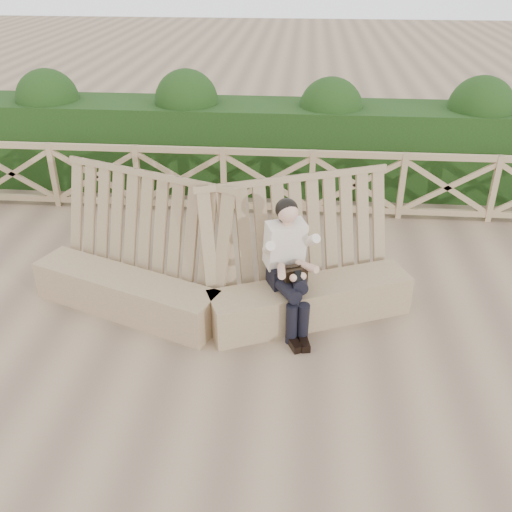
{
  "coord_description": "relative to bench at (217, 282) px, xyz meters",
  "views": [
    {
      "loc": [
        0.56,
        -5.13,
        4.0
      ],
      "look_at": [
        0.08,
        0.4,
        0.9
      ],
      "focal_mm": 40.0,
      "sensor_mm": 36.0,
      "label": 1
    }
  ],
  "objects": [
    {
      "name": "ground",
      "position": [
        0.39,
        -0.59,
        -0.41
      ],
      "size": [
        60.0,
        60.0,
        0.0
      ],
      "primitive_type": "plane",
      "color": "brown",
      "rests_on": "ground"
    },
    {
      "name": "bench",
      "position": [
        0.0,
        0.0,
        0.0
      ],
      "size": [
        4.64,
        1.62,
        1.62
      ],
      "rotation": [
        0.0,
        0.0,
        0.01
      ],
      "color": "#84634B",
      "rests_on": "ground"
    },
    {
      "name": "woman",
      "position": [
        0.84,
        -0.15,
        0.41
      ],
      "size": [
        0.62,
        0.98,
        1.54
      ],
      "rotation": [
        0.0,
        0.0,
        0.42
      ],
      "color": "black",
      "rests_on": "ground"
    },
    {
      "name": "guardrail",
      "position": [
        0.39,
        2.91,
        0.14
      ],
      "size": [
        10.1,
        0.09,
        1.1
      ],
      "color": "#9B7A5A",
      "rests_on": "ground"
    },
    {
      "name": "hedge",
      "position": [
        0.39,
        4.11,
        0.34
      ],
      "size": [
        12.0,
        1.2,
        1.5
      ],
      "primitive_type": "cube",
      "color": "black",
      "rests_on": "ground"
    }
  ]
}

